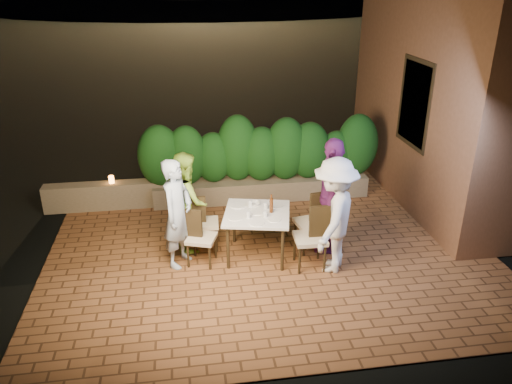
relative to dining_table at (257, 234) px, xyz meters
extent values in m
plane|color=black|center=(0.22, -0.14, -0.40)|extent=(400.00, 400.00, 0.00)
cube|color=brown|center=(0.22, 0.36, -0.45)|extent=(7.00, 6.00, 0.15)
cube|color=brown|center=(3.82, 1.86, 2.12)|extent=(1.60, 5.00, 5.00)
cube|color=black|center=(3.04, 1.36, 1.62)|extent=(0.08, 1.00, 1.40)
cube|color=black|center=(3.03, 1.36, 1.62)|extent=(0.06, 1.15, 1.55)
cube|color=#76664B|center=(0.42, 2.16, -0.17)|extent=(4.20, 0.55, 0.40)
cube|color=#76664B|center=(-2.58, 2.16, -0.12)|extent=(2.20, 0.30, 0.50)
ellipsoid|color=black|center=(2.22, 59.86, -4.38)|extent=(52.00, 40.00, 22.00)
cylinder|color=white|center=(-0.35, -0.14, 0.38)|extent=(0.21, 0.21, 0.01)
cylinder|color=white|center=(-0.26, 0.28, 0.38)|extent=(0.24, 0.24, 0.01)
cylinder|color=white|center=(0.21, -0.27, 0.38)|extent=(0.21, 0.21, 0.01)
cylinder|color=white|center=(0.33, 0.18, 0.38)|extent=(0.22, 0.22, 0.01)
cylinder|color=white|center=(0.00, 0.02, 0.38)|extent=(0.24, 0.24, 0.01)
cylinder|color=white|center=(-0.06, -0.35, 0.38)|extent=(0.23, 0.23, 0.01)
cylinder|color=silver|center=(-0.15, -0.15, 0.43)|extent=(0.06, 0.06, 0.11)
cylinder|color=silver|center=(-0.07, 0.22, 0.43)|extent=(0.07, 0.07, 0.11)
cylinder|color=silver|center=(0.10, -0.16, 0.43)|extent=(0.06, 0.06, 0.10)
cylinder|color=silver|center=(0.15, 0.10, 0.43)|extent=(0.06, 0.06, 0.11)
imported|color=white|center=(-0.01, 0.28, 0.40)|extent=(0.20, 0.20, 0.05)
imported|color=#A4B9D3|center=(-1.20, -0.04, 0.47)|extent=(0.66, 0.74, 1.69)
imported|color=#96C93E|center=(-1.06, 0.50, 0.43)|extent=(0.74, 0.88, 1.60)
imported|color=white|center=(1.05, -0.53, 0.50)|extent=(1.15, 1.31, 1.76)
imported|color=#692367|center=(1.19, 0.05, 0.56)|extent=(0.84, 1.19, 1.87)
cylinder|color=orange|center=(-2.42, 2.16, 0.20)|extent=(0.10, 0.10, 0.14)
camera|label=1|loc=(-1.05, -6.75, 3.72)|focal=35.00mm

